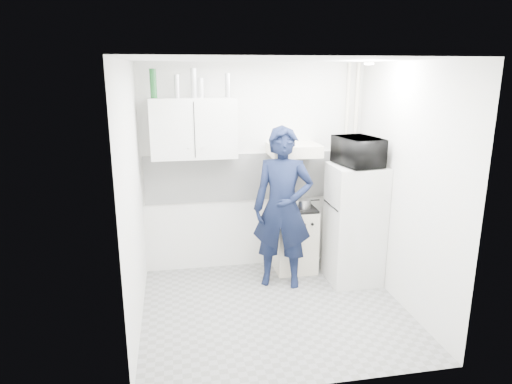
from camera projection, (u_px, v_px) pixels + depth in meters
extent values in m
plane|color=gray|center=(275.00, 310.00, 4.92)|extent=(2.80, 2.80, 0.00)
plane|color=white|center=(278.00, 60.00, 4.25)|extent=(2.80, 2.80, 0.00)
plane|color=silver|center=(254.00, 169.00, 5.77)|extent=(2.80, 0.00, 2.80)
plane|color=silver|center=(133.00, 201.00, 4.34)|extent=(0.00, 2.60, 2.60)
plane|color=silver|center=(405.00, 188.00, 4.83)|extent=(0.00, 2.60, 2.60)
imported|color=black|center=(283.00, 208.00, 5.31)|extent=(0.80, 0.65, 1.90)
cube|color=silver|center=(294.00, 239.00, 5.85)|extent=(0.51, 0.51, 0.81)
cube|color=white|center=(354.00, 224.00, 5.47)|extent=(0.60, 0.60, 1.44)
cube|color=black|center=(295.00, 208.00, 5.74)|extent=(0.49, 0.49, 0.03)
cylinder|color=silver|center=(302.00, 203.00, 5.69)|extent=(0.21, 0.21, 0.11)
imported|color=black|center=(358.00, 151.00, 5.24)|extent=(0.65, 0.49, 0.33)
cylinder|color=#144C1E|center=(153.00, 83.00, 5.13)|extent=(0.08, 0.08, 0.32)
cylinder|color=silver|center=(177.00, 86.00, 5.18)|extent=(0.06, 0.06, 0.26)
cylinder|color=silver|center=(194.00, 83.00, 5.21)|extent=(0.07, 0.07, 0.33)
cylinder|color=silver|center=(200.00, 88.00, 5.23)|extent=(0.09, 0.09, 0.22)
cylinder|color=silver|center=(228.00, 85.00, 5.28)|extent=(0.07, 0.07, 0.27)
cube|color=white|center=(194.00, 128.00, 5.33)|extent=(1.00, 0.35, 0.70)
cube|color=silver|center=(294.00, 150.00, 5.55)|extent=(0.60, 0.50, 0.14)
cube|color=white|center=(254.00, 177.00, 5.79)|extent=(2.74, 0.03, 0.60)
cylinder|color=silver|center=(353.00, 166.00, 5.93)|extent=(0.05, 0.05, 2.60)
cylinder|color=silver|center=(345.00, 166.00, 5.91)|extent=(0.04, 0.04, 2.60)
cylinder|color=white|center=(369.00, 64.00, 4.62)|extent=(0.10, 0.10, 0.02)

